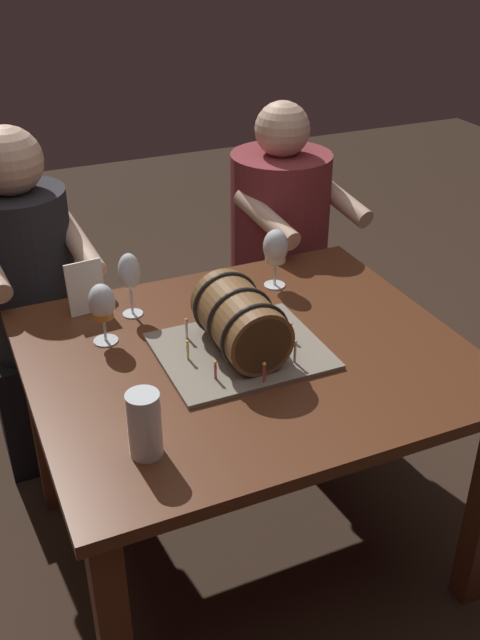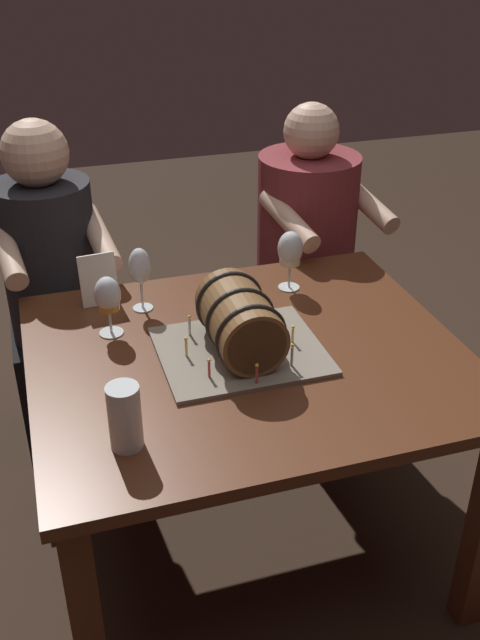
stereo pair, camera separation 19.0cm
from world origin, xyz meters
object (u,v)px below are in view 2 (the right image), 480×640
at_px(barrel_cake, 240,325).
at_px(beer_pint, 125,419).
at_px(person_seated_right, 305,269).
at_px(menu_card, 98,280).
at_px(wine_glass_amber, 108,297).
at_px(wine_glass_white, 290,251).
at_px(dining_table, 247,385).
at_px(person_seated_left, 57,307).
at_px(wine_glass_empty, 140,268).

height_order(barrel_cake, beer_pint, barrel_cake).
bearing_deg(person_seated_right, beer_pint, -129.26).
bearing_deg(barrel_cake, menu_card, 129.97).
bearing_deg(wine_glass_amber, wine_glass_white, 11.13).
bearing_deg(person_seated_right, dining_table, -122.31).
bearing_deg(wine_glass_white, wine_glass_amber, -168.87).
relative_size(dining_table, beer_pint, 7.34).
bearing_deg(dining_table, beer_pint, -142.11).
bearing_deg(barrel_cake, dining_table, -10.49).
xyz_separation_m(barrel_cake, wine_glass_amber, (-0.32, 0.20, 0.03)).
xyz_separation_m(wine_glass_amber, person_seated_left, (-0.13, 0.53, -0.29)).
bearing_deg(wine_glass_amber, menu_card, 91.55).
xyz_separation_m(barrel_cake, person_seated_left, (-0.45, 0.73, -0.26)).
relative_size(wine_glass_empty, wine_glass_white, 1.03).
bearing_deg(person_seated_right, menu_card, -156.64).
height_order(wine_glass_amber, person_seated_right, person_seated_right).
height_order(wine_glass_empty, beer_pint, wine_glass_empty).
relative_size(dining_table, barrel_cake, 2.67).
relative_size(wine_glass_amber, person_seated_left, 0.15).
relative_size(barrel_cake, menu_card, 2.72).
distance_m(wine_glass_empty, wine_glass_amber, 0.16).
distance_m(dining_table, wine_glass_amber, 0.45).
bearing_deg(person_seated_left, wine_glass_amber, -76.49).
bearing_deg(wine_glass_amber, person_seated_right, 33.58).
bearing_deg(person_seated_left, person_seated_right, 0.03).
bearing_deg(menu_card, beer_pint, -98.10).
xyz_separation_m(beer_pint, person_seated_right, (0.84, 1.03, -0.24)).
bearing_deg(wine_glass_amber, wine_glass_empty, 46.21).
relative_size(barrel_cake, person_seated_left, 0.36).
bearing_deg(wine_glass_amber, person_seated_left, 103.51).
relative_size(barrel_cake, beer_pint, 2.75).
xyz_separation_m(wine_glass_white, beer_pint, (-0.61, -0.61, -0.05)).
bearing_deg(wine_glass_white, person_seated_right, 61.45).
distance_m(wine_glass_white, person_seated_left, 0.87).
height_order(barrel_cake, wine_glass_empty, same).
bearing_deg(barrel_cake, person_seated_right, 56.46).
bearing_deg(person_seated_right, barrel_cake, -123.54).
height_order(barrel_cake, person_seated_right, person_seated_right).
relative_size(wine_glass_amber, beer_pint, 1.12).
bearing_deg(dining_table, person_seated_left, 122.27).
xyz_separation_m(dining_table, barrel_cake, (-0.02, 0.00, 0.20)).
xyz_separation_m(dining_table, wine_glass_amber, (-0.34, 0.20, 0.23)).
bearing_deg(person_seated_right, person_seated_left, -179.97).
distance_m(dining_table, barrel_cake, 0.20).
height_order(dining_table, wine_glass_amber, wine_glass_amber).
relative_size(dining_table, wine_glass_empty, 5.92).
bearing_deg(wine_glass_white, beer_pint, -135.17).
distance_m(dining_table, person_seated_right, 0.87).
distance_m(barrel_cake, person_seated_left, 0.90).
height_order(dining_table, beer_pint, beer_pint).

